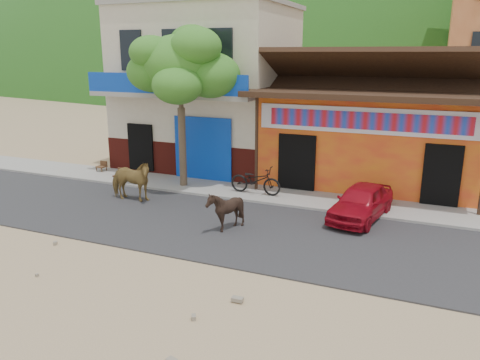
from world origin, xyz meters
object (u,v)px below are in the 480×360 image
at_px(cafe_chair_left, 101,162).
at_px(cafe_chair_right, 120,170).
at_px(scooter, 256,180).
at_px(red_car, 361,202).
at_px(cow_dark, 225,210).
at_px(cow_tan, 130,180).
at_px(tree, 181,108).

distance_m(cafe_chair_left, cafe_chair_right, 2.08).
distance_m(scooter, cafe_chair_right, 5.64).
height_order(red_car, scooter, red_car).
bearing_deg(cow_dark, cafe_chair_right, -139.58).
bearing_deg(cow_tan, cafe_chair_right, 42.48).
xyz_separation_m(tree, cafe_chair_left, (-4.40, 0.57, -2.61)).
xyz_separation_m(cow_tan, red_car, (7.78, 1.24, -0.19)).
xyz_separation_m(cow_dark, cafe_chair_right, (-6.02, 3.05, -0.06)).
relative_size(cow_dark, scooter, 0.64).
relative_size(cow_tan, cafe_chair_left, 2.22).
xyz_separation_m(cow_dark, red_car, (3.52, 2.55, -0.07)).
distance_m(cow_tan, red_car, 7.88).
relative_size(red_car, scooter, 1.67).
distance_m(red_car, scooter, 4.06).
distance_m(cow_tan, cow_dark, 4.46).
xyz_separation_m(tree, red_car, (6.93, -1.00, -2.53)).
xyz_separation_m(cow_tan, cow_dark, (4.26, -1.31, -0.12)).
bearing_deg(red_car, scooter, 176.77).
distance_m(cow_dark, red_car, 4.35).
height_order(scooter, cafe_chair_right, scooter).
bearing_deg(cafe_chair_right, cow_dark, -25.25).
bearing_deg(tree, cafe_chair_left, 172.63).
bearing_deg(cafe_chair_right, cow_tan, -42.99).
bearing_deg(red_car, cafe_chair_left, -176.82).
xyz_separation_m(red_car, cafe_chair_right, (-9.55, 0.50, 0.00)).
xyz_separation_m(red_car, scooter, (-3.93, 1.00, 0.04)).
xyz_separation_m(cow_dark, cafe_chair_left, (-7.81, 4.12, -0.14)).
distance_m(tree, cow_dark, 5.51).
height_order(cow_tan, cafe_chair_right, cow_tan).
bearing_deg(cafe_chair_left, red_car, -4.14).
relative_size(cow_dark, cafe_chair_left, 1.57).
bearing_deg(cafe_chair_left, cow_dark, -24.09).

